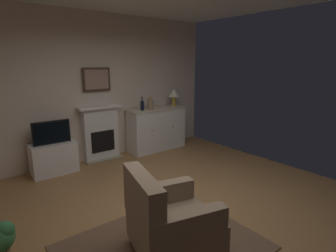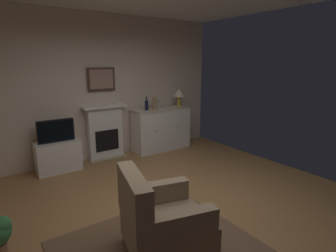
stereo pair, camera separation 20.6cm
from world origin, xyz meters
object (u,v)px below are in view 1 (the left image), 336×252
Objects in this scene: wine_glass_left at (154,103)px; tv_set at (51,132)px; tv_cabinet at (54,158)px; sideboard_cabinet at (157,129)px; fireplace_unit at (101,133)px; vase_decorative at (150,103)px; table_lamp at (174,94)px; wine_bottle at (142,105)px; armchair at (169,221)px; wine_glass_center at (159,103)px; potted_plant_fern at (0,239)px; framed_picture at (97,79)px.

tv_set is at bearing -179.67° from wine_glass_left.
sideboard_cabinet is at bearing -0.39° from tv_cabinet.
fireplace_unit is 3.91× the size of vase_decorative.
table_lamp is 0.90m from wine_bottle.
fireplace_unit is 1.03m from tv_cabinet.
tv_set is at bearing -179.83° from table_lamp.
table_lamp is 1.38× the size of wine_bottle.
sideboard_cabinet reaches higher than armchair.
tv_set is (-2.72, -0.01, -0.47)m from table_lamp.
sideboard_cabinet is 4.59× the size of wine_bottle.
wine_glass_center is (0.04, -0.05, 0.59)m from sideboard_cabinet.
table_lamp reaches higher than potted_plant_fern.
fireplace_unit is 1.02m from wine_bottle.
potted_plant_fern is (-2.03, -2.14, -0.29)m from fireplace_unit.
wine_glass_left reaches higher than tv_cabinet.
tv_cabinet is at bearing 179.71° from wine_glass_left.
vase_decorative is 3.40m from armchair.
framed_picture is 1.38× the size of table_lamp.
wine_glass_left is 0.22× the size of tv_cabinet.
fireplace_unit is 6.67× the size of wine_glass_left.
armchair is at bearing -102.33° from fireplace_unit.
framed_picture is at bearing 165.52° from vase_decorative.
wine_glass_center reaches higher than tv_set.
table_lamp is 0.53× the size of tv_cabinet.
potted_plant_fern is (-3.77, -1.96, -0.96)m from table_lamp.
table_lamp is (0.49, 0.00, 0.75)m from sideboard_cabinet.
wine_glass_center is (0.44, -0.01, 0.01)m from wine_bottle.
potted_plant_fern is (-3.21, -1.97, -0.81)m from wine_glass_left.
tv_cabinet is 0.78× the size of armchair.
table_lamp is at bearing -0.32° from tv_cabinet.
sideboard_cabinet is 1.38× the size of armchair.
wine_glass_left is at bearing 31.50° from potted_plant_fern.
wine_bottle is (0.86, -0.26, -0.56)m from framed_picture.
wine_bottle is 0.67× the size of potted_plant_fern.
framed_picture is 3.42m from armchair.
potted_plant_fern is at bearing -148.50° from wine_glass_left.
sideboard_cabinet is 1.77× the size of tv_cabinet.
sideboard_cabinet is 2.24m from tv_set.
wine_glass_center reaches higher than armchair.
tv_set is (-2.03, 0.04, -0.33)m from vase_decorative.
wine_glass_center reaches higher than sideboard_cabinet.
table_lamp reaches higher than armchair.
tv_set is (-2.16, -0.01, -0.31)m from wine_glass_left.
tv_set is at bearing 95.99° from armchair.
sideboard_cabinet is 8.07× the size of wine_glass_center.
vase_decorative is at bearing -165.63° from sideboard_cabinet.
armchair is (1.36, -0.93, 0.13)m from potted_plant_fern.
tv_cabinet is (-2.16, 0.01, -0.79)m from wine_glass_left.
fireplace_unit is 2.56× the size of potted_plant_fern.
wine_glass_center is (0.11, -0.05, 0.00)m from wine_glass_left.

